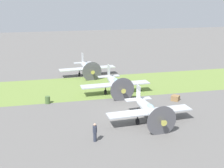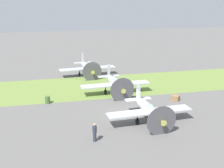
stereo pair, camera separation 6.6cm
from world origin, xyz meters
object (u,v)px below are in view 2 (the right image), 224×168
airplane_trail (87,67)px  fuel_drum (48,100)px  airplane_wingman (115,83)px  supply_crate (175,98)px  airplane_lead (149,110)px  ground_crew_chief (95,132)px

airplane_trail → fuel_drum: (6.61, 11.90, -0.90)m
airplane_wingman → supply_crate: 8.09m
airplane_lead → airplane_wingman: airplane_wingman is taller
airplane_lead → supply_crate: airplane_lead is taller
airplane_wingman → fuel_drum: (8.84, 2.06, -0.93)m
airplane_lead → ground_crew_chief: bearing=23.0°
ground_crew_chief → fuel_drum: ground_crew_chief is taller
airplane_lead → airplane_wingman: bearing=-86.7°
fuel_drum → supply_crate: fuel_drum is taller
airplane_lead → fuel_drum: 12.73m
airplane_wingman → airplane_trail: size_ratio=1.01×
airplane_trail → supply_crate: airplane_trail is taller
fuel_drum → ground_crew_chief: bearing=109.4°
airplane_lead → airplane_trail: bearing=-83.5°
airplane_lead → ground_crew_chief: airplane_lead is taller
airplane_lead → ground_crew_chief: (6.12, 2.99, -0.42)m
airplane_lead → fuel_drum: airplane_lead is taller
fuel_drum → supply_crate: 15.62m
airplane_wingman → supply_crate: airplane_wingman is taller
airplane_wingman → airplane_trail: (2.23, -9.83, -0.03)m
supply_crate → ground_crew_chief: bearing=35.7°
airplane_wingman → airplane_trail: bearing=-79.9°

